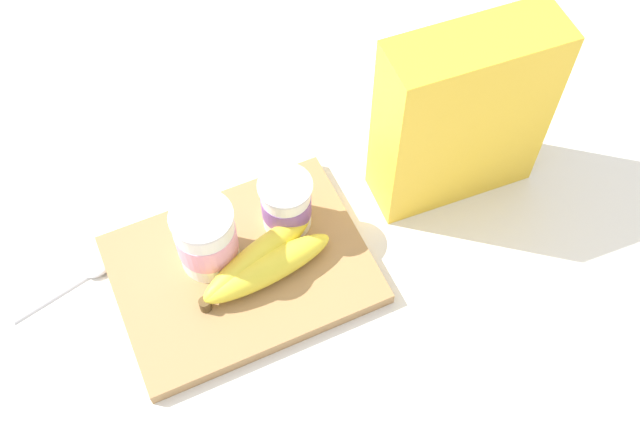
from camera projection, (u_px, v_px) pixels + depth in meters
name	position (u px, v px, depth m)	size (l,w,h in m)	color
ground_plane	(242.00, 273.00, 0.94)	(2.40, 2.40, 0.00)	silver
cutting_board	(242.00, 270.00, 0.93)	(0.30, 0.23, 0.02)	#A37A4C
cereal_box	(462.00, 117.00, 0.91)	(0.21, 0.08, 0.26)	yellow
yogurt_cup_front	(206.00, 238.00, 0.89)	(0.07, 0.07, 0.10)	white
yogurt_cup_back	(286.00, 204.00, 0.92)	(0.07, 0.07, 0.08)	white
banana_bunch	(263.00, 263.00, 0.90)	(0.18, 0.09, 0.04)	yellow
spoon	(79.00, 280.00, 0.92)	(0.13, 0.05, 0.01)	silver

